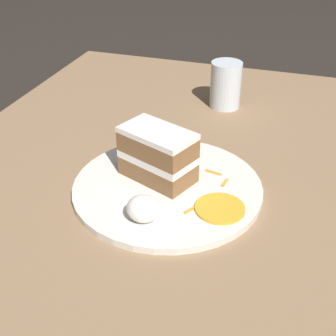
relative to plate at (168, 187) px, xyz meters
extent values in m
plane|color=black|center=(0.04, 0.00, -0.03)|extent=(6.00, 6.00, 0.00)
cube|color=#846647|center=(0.04, 0.00, -0.02)|extent=(0.94, 1.17, 0.03)
cylinder|color=silver|center=(0.00, 0.00, 0.00)|extent=(0.30, 0.30, 0.01)
cube|color=brown|center=(-0.02, 0.01, 0.02)|extent=(0.13, 0.10, 0.03)
cube|color=white|center=(-0.02, 0.01, 0.04)|extent=(0.13, 0.10, 0.01)
cube|color=brown|center=(-0.02, 0.01, 0.07)|extent=(0.13, 0.10, 0.03)
cube|color=white|center=(-0.02, 0.01, 0.09)|extent=(0.13, 0.10, 0.01)
ellipsoid|color=white|center=(-0.01, -0.10, 0.02)|extent=(0.05, 0.04, 0.04)
cylinder|color=orange|center=(0.09, -0.04, 0.01)|extent=(0.07, 0.07, 0.00)
cube|color=orange|center=(0.09, 0.03, 0.01)|extent=(0.01, 0.02, 0.00)
cube|color=orange|center=(0.05, -0.06, 0.01)|extent=(0.01, 0.02, 0.00)
cube|color=orange|center=(0.06, 0.05, 0.01)|extent=(0.03, 0.01, 0.00)
cube|color=orange|center=(-0.03, 0.10, 0.01)|extent=(0.01, 0.02, 0.00)
cube|color=orange|center=(-0.09, 0.05, 0.01)|extent=(0.01, 0.03, 0.00)
cylinder|color=silver|center=(0.02, 0.34, 0.04)|extent=(0.07, 0.07, 0.10)
cylinder|color=silver|center=(0.02, 0.34, 0.01)|extent=(0.06, 0.06, 0.03)
camera|label=1|loc=(0.19, -0.58, 0.42)|focal=50.00mm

